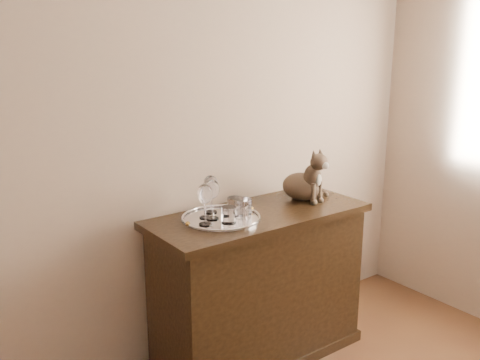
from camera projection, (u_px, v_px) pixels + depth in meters
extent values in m
cube|color=#BEA78F|center=(123.00, 121.00, 2.58)|extent=(4.00, 0.10, 2.70)
cylinder|color=silver|center=(221.00, 219.00, 2.69)|extent=(0.40, 0.40, 0.01)
cylinder|color=white|center=(243.00, 208.00, 2.68)|extent=(0.09, 0.09, 0.10)
cylinder|color=white|center=(229.00, 215.00, 2.61)|extent=(0.07, 0.07, 0.08)
cylinder|color=silver|center=(235.00, 206.00, 2.73)|extent=(0.08, 0.08, 0.09)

